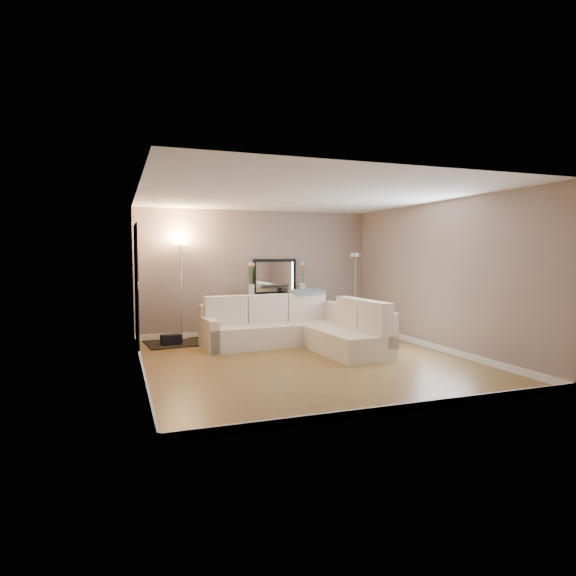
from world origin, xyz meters
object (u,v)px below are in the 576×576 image
object	(u,v)px
sectional_sofa	(299,328)
floor_lamp_lit	(181,270)
floor_lamp_unlit	(355,276)
console_table	(274,312)

from	to	relation	value
sectional_sofa	floor_lamp_lit	bearing A→B (deg)	141.56
floor_lamp_unlit	floor_lamp_lit	bearing A→B (deg)	175.58
console_table	floor_lamp_unlit	xyz separation A→B (m)	(1.77, -0.25, 0.74)
sectional_sofa	console_table	bearing A→B (deg)	89.80
floor_lamp_lit	floor_lamp_unlit	size ratio (longest dim) A/B	1.14
sectional_sofa	floor_lamp_unlit	world-z (taller)	floor_lamp_unlit
sectional_sofa	floor_lamp_unlit	bearing A→B (deg)	34.63
console_table	floor_lamp_unlit	distance (m)	1.93
sectional_sofa	floor_lamp_unlit	xyz separation A→B (m)	(1.77, 1.22, 0.87)
sectional_sofa	console_table	xyz separation A→B (m)	(0.01, 1.47, 0.13)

